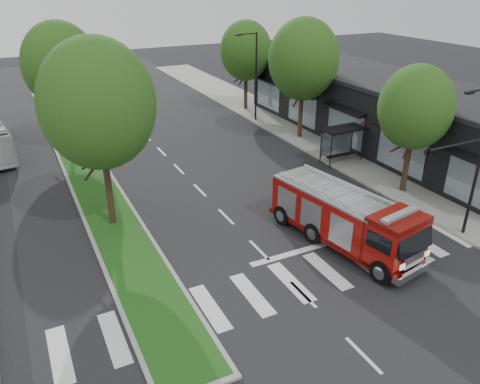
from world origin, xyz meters
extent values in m
plane|color=black|center=(0.00, 0.00, 0.00)|extent=(140.00, 140.00, 0.00)
cube|color=gray|center=(12.50, 10.00, 0.07)|extent=(5.00, 80.00, 0.15)
cube|color=gray|center=(-6.00, 18.00, 0.07)|extent=(3.00, 50.00, 0.14)
cube|color=#1B4714|center=(-6.00, 18.00, 0.14)|extent=(2.60, 49.50, 0.02)
cube|color=black|center=(17.00, 10.00, 2.50)|extent=(8.00, 30.00, 5.00)
cylinder|color=black|center=(9.80, 7.40, 1.25)|extent=(0.08, 0.08, 2.50)
cylinder|color=black|center=(12.60, 7.40, 1.25)|extent=(0.08, 0.08, 2.50)
cylinder|color=black|center=(9.80, 8.60, 1.25)|extent=(0.08, 0.08, 2.50)
cylinder|color=black|center=(12.60, 8.60, 1.25)|extent=(0.08, 0.08, 2.50)
cube|color=black|center=(11.20, 8.00, 2.55)|extent=(3.20, 1.60, 0.12)
cube|color=#8C99A5|center=(11.20, 8.70, 1.30)|extent=(2.80, 0.04, 1.80)
cube|color=black|center=(11.20, 8.00, 0.55)|extent=(2.40, 0.40, 0.08)
cylinder|color=black|center=(11.50, 2.00, 1.87)|extent=(0.36, 0.36, 3.74)
ellipsoid|color=#143A0F|center=(11.50, 2.00, 5.53)|extent=(4.40, 4.40, 5.06)
cylinder|color=black|center=(11.50, 14.00, 2.20)|extent=(0.36, 0.36, 4.40)
ellipsoid|color=#143A0F|center=(11.50, 14.00, 6.50)|extent=(5.60, 5.60, 6.44)
cylinder|color=black|center=(11.50, 24.00, 1.98)|extent=(0.36, 0.36, 3.96)
ellipsoid|color=#143A0F|center=(11.50, 24.00, 5.85)|extent=(5.00, 5.00, 5.75)
cylinder|color=black|center=(-6.00, 6.00, 2.31)|extent=(0.36, 0.36, 4.62)
ellipsoid|color=#143A0F|center=(-6.00, 6.00, 6.83)|extent=(5.80, 5.80, 6.67)
cylinder|color=black|center=(-6.00, 20.00, 2.20)|extent=(0.36, 0.36, 4.40)
ellipsoid|color=#143A0F|center=(-6.00, 20.00, 6.50)|extent=(5.60, 5.60, 6.44)
cylinder|color=black|center=(10.50, -3.50, 4.00)|extent=(0.16, 0.16, 8.00)
cube|color=black|center=(8.70, -3.50, 7.85)|extent=(0.45, 0.20, 0.12)
cylinder|color=black|center=(8.50, -3.50, 5.40)|extent=(4.00, 0.10, 0.10)
imported|color=black|center=(6.70, -3.50, 5.00)|extent=(0.18, 0.22, 1.10)
cylinder|color=black|center=(10.50, 20.00, 4.00)|extent=(0.16, 0.16, 8.00)
cylinder|color=black|center=(9.60, 20.00, 7.90)|extent=(1.80, 0.10, 0.10)
cube|color=black|center=(8.70, 20.00, 7.85)|extent=(0.45, 0.20, 0.12)
cube|color=#580704|center=(4.18, -1.19, 0.51)|extent=(3.99, 8.87, 0.25)
cube|color=maroon|center=(4.04, -0.39, 1.58)|extent=(3.63, 6.87, 2.04)
cube|color=maroon|center=(4.73, -4.31, 1.58)|extent=(2.83, 2.25, 2.14)
cube|color=#B2B2B7|center=(4.04, -0.39, 2.65)|extent=(3.63, 6.87, 0.12)
cylinder|color=#B2B2B7|center=(3.14, -0.55, 2.85)|extent=(1.15, 6.04, 0.10)
cylinder|color=#B2B2B7|center=(4.94, -0.23, 2.85)|extent=(1.15, 6.04, 0.10)
cube|color=silver|center=(4.93, -5.46, 0.61)|extent=(2.67, 0.81, 0.36)
cube|color=#8C99A5|center=(4.73, -4.31, 2.96)|extent=(2.27, 0.74, 0.18)
cylinder|color=black|center=(3.62, -4.81, 0.56)|extent=(0.54, 1.17, 1.12)
cylinder|color=black|center=(5.93, -4.41, 0.56)|extent=(0.54, 1.17, 1.12)
cylinder|color=black|center=(2.89, -0.59, 0.56)|extent=(0.54, 1.17, 1.12)
cylinder|color=black|center=(5.20, -0.19, 0.56)|extent=(0.54, 1.17, 1.12)
cylinder|color=black|center=(2.47, 1.82, 0.56)|extent=(0.54, 1.17, 1.12)
cylinder|color=black|center=(4.77, 2.22, 0.56)|extent=(0.54, 1.17, 1.12)
camera|label=1|loc=(-9.85, -17.58, 12.78)|focal=35.00mm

